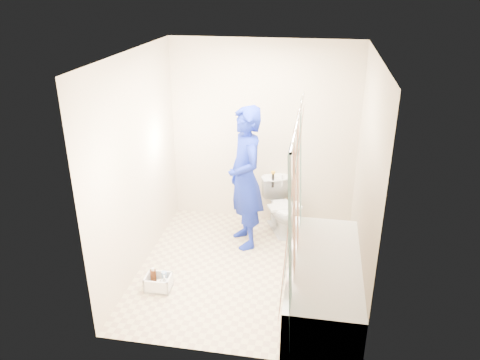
% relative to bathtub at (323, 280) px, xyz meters
% --- Properties ---
extents(floor, '(2.60, 2.60, 0.00)m').
position_rel_bathtub_xyz_m(floor, '(-0.85, 0.43, -0.27)').
color(floor, '#C0B387').
rests_on(floor, ground).
extents(ceiling, '(2.40, 2.60, 0.02)m').
position_rel_bathtub_xyz_m(ceiling, '(-0.85, 0.43, 2.13)').
color(ceiling, white).
rests_on(ceiling, wall_back).
extents(wall_back, '(2.40, 0.02, 2.40)m').
position_rel_bathtub_xyz_m(wall_back, '(-0.85, 1.73, 0.93)').
color(wall_back, beige).
rests_on(wall_back, ground).
extents(wall_front, '(2.40, 0.02, 2.40)m').
position_rel_bathtub_xyz_m(wall_front, '(-0.85, -0.88, 0.93)').
color(wall_front, beige).
rests_on(wall_front, ground).
extents(wall_left, '(0.02, 2.60, 2.40)m').
position_rel_bathtub_xyz_m(wall_left, '(-2.05, 0.43, 0.93)').
color(wall_left, beige).
rests_on(wall_left, ground).
extents(wall_right, '(0.02, 2.60, 2.40)m').
position_rel_bathtub_xyz_m(wall_right, '(0.35, 0.43, 0.93)').
color(wall_right, beige).
rests_on(wall_right, ground).
extents(bathtub, '(0.70, 1.75, 0.50)m').
position_rel_bathtub_xyz_m(bathtub, '(0.00, 0.00, 0.00)').
color(bathtub, white).
rests_on(bathtub, ground).
extents(curtain_rod, '(0.02, 1.90, 0.02)m').
position_rel_bathtub_xyz_m(curtain_rod, '(-0.33, 0.00, 1.68)').
color(curtain_rod, silver).
rests_on(curtain_rod, wall_back).
extents(shower_curtain, '(0.06, 1.75, 1.80)m').
position_rel_bathtub_xyz_m(shower_curtain, '(-0.33, 0.00, 0.75)').
color(shower_curtain, white).
rests_on(shower_curtain, curtain_rod).
extents(toilet, '(0.61, 0.76, 0.67)m').
position_rel_bathtub_xyz_m(toilet, '(-0.55, 1.41, 0.07)').
color(toilet, white).
rests_on(toilet, ground).
extents(tank_lid, '(0.45, 0.33, 0.03)m').
position_rel_bathtub_xyz_m(tank_lid, '(-0.51, 1.31, 0.13)').
color(tank_lid, white).
rests_on(tank_lid, toilet).
extents(tank_internals, '(0.15, 0.09, 0.22)m').
position_rel_bathtub_xyz_m(tank_internals, '(-0.66, 1.56, 0.40)').
color(tank_internals, black).
rests_on(tank_internals, toilet).
extents(plumber, '(0.66, 0.76, 1.74)m').
position_rel_bathtub_xyz_m(plumber, '(-0.97, 1.02, 0.60)').
color(plumber, navy).
rests_on(plumber, ground).
extents(cleaning_caddy, '(0.28, 0.23, 0.21)m').
position_rel_bathtub_xyz_m(cleaning_caddy, '(-1.71, -0.08, -0.19)').
color(cleaning_caddy, white).
rests_on(cleaning_caddy, ground).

